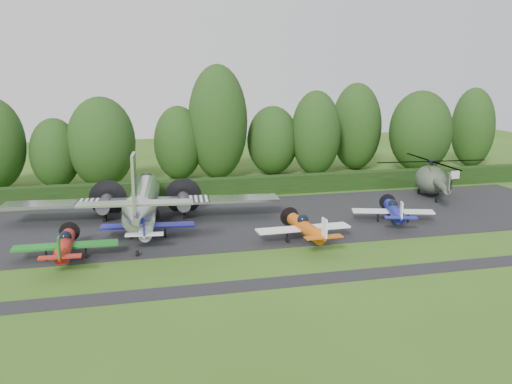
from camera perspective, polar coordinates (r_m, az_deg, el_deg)
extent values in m
plane|color=#2E5417|center=(42.80, 0.18, -6.27)|extent=(160.00, 160.00, 0.00)
cube|color=black|center=(52.15, -2.62, -2.96)|extent=(70.00, 18.00, 0.01)
cube|color=black|center=(37.36, 2.54, -9.03)|extent=(70.00, 2.00, 0.00)
cube|color=black|center=(62.66, -4.70, -0.48)|extent=(90.00, 1.60, 2.00)
cylinder|color=silver|center=(51.83, -11.21, -0.85)|extent=(2.58, 13.47, 2.58)
cone|color=silver|center=(59.22, -11.66, 0.70)|extent=(2.58, 1.68, 2.58)
cone|color=silver|center=(43.84, -10.59, -2.37)|extent=(2.58, 3.37, 2.58)
sphere|color=black|center=(58.05, -11.63, 1.05)|extent=(1.68, 1.68, 1.68)
cube|color=silver|center=(53.00, -11.27, -0.95)|extent=(24.70, 2.69, 0.25)
cube|color=white|center=(52.93, -16.13, -1.05)|extent=(2.92, 2.81, 0.06)
cube|color=white|center=(53.39, -6.46, -0.55)|extent=(2.92, 2.81, 0.06)
cylinder|color=silver|center=(53.66, -15.13, -1.28)|extent=(1.24, 3.59, 1.24)
cylinder|color=silver|center=(54.02, -7.50, -0.88)|extent=(1.24, 3.59, 1.24)
cylinder|color=black|center=(56.13, -15.12, -0.72)|extent=(3.59, 0.03, 3.59)
cylinder|color=black|center=(56.47, -7.82, -0.34)|extent=(3.59, 0.03, 3.59)
cube|color=silver|center=(42.69, -10.56, -1.05)|extent=(8.42, 1.57, 0.16)
cube|color=silver|center=(42.04, -10.61, 0.94)|extent=(0.20, 2.47, 4.27)
cylinder|color=black|center=(53.51, -15.07, -2.68)|extent=(0.28, 1.01, 1.01)
cylinder|color=black|center=(53.87, -7.40, -2.27)|extent=(0.28, 1.01, 1.01)
cylinder|color=black|center=(43.23, -10.33, -6.01)|extent=(0.20, 0.49, 0.49)
cylinder|color=#A3190F|center=(43.26, -18.55, -5.10)|extent=(1.01, 5.81, 1.01)
sphere|color=black|center=(43.74, -18.54, -4.27)|extent=(0.89, 0.89, 0.89)
cube|color=#11721A|center=(43.81, -18.50, -5.10)|extent=(7.39, 1.37, 0.15)
cube|color=#A3190F|center=(39.86, -18.90, -6.16)|extent=(2.75, 0.74, 0.11)
cube|color=#11721A|center=(39.56, -18.98, -5.26)|extent=(0.11, 0.84, 1.37)
cylinder|color=black|center=(46.86, -18.26, -3.80)|extent=(1.58, 0.02, 1.58)
cylinder|color=black|center=(43.97, -20.24, -6.27)|extent=(0.15, 0.46, 0.46)
cylinder|color=black|center=(43.75, -16.64, -6.12)|extent=(0.15, 0.46, 0.46)
cylinder|color=black|center=(46.16, -18.25, -5.31)|extent=(0.13, 0.42, 0.42)
cylinder|color=white|center=(47.04, -10.81, -3.31)|extent=(1.04, 5.95, 1.04)
sphere|color=black|center=(47.54, -10.89, -2.54)|extent=(0.91, 0.91, 0.91)
cube|color=navy|center=(47.60, -10.85, -3.33)|extent=(7.57, 1.41, 0.15)
cube|color=white|center=(43.53, -10.50, -4.16)|extent=(2.81, 0.76, 0.11)
cube|color=navy|center=(43.24, -10.53, -3.30)|extent=(0.11, 0.87, 1.41)
cylinder|color=black|center=(50.75, -11.11, -2.21)|extent=(1.62, 0.02, 1.62)
cylinder|color=black|center=(47.56, -12.49, -4.46)|extent=(0.15, 0.48, 0.48)
cylinder|color=black|center=(47.71, -9.10, -4.27)|extent=(0.15, 0.48, 0.48)
cylinder|color=black|center=(50.01, -10.99, -3.62)|extent=(0.13, 0.43, 0.43)
cylinder|color=#C0530B|center=(45.56, 5.00, -3.61)|extent=(1.06, 6.06, 1.06)
sphere|color=black|center=(46.03, 4.74, -2.80)|extent=(0.93, 0.93, 0.93)
cube|color=white|center=(46.10, 4.77, -3.63)|extent=(7.71, 1.43, 0.15)
cube|color=#C0530B|center=(42.21, 6.65, -4.51)|extent=(2.86, 0.77, 0.11)
cube|color=white|center=(41.91, 6.73, -3.61)|extent=(0.11, 0.88, 1.43)
cylinder|color=black|center=(49.13, 3.48, -2.44)|extent=(1.65, 0.02, 1.65)
cylinder|color=black|center=(45.69, 3.14, -4.85)|extent=(0.15, 0.48, 0.48)
cylinder|color=black|center=(46.61, 6.51, -4.58)|extent=(0.15, 0.48, 0.48)
cylinder|color=black|center=(48.44, 3.85, -3.92)|extent=(0.13, 0.44, 0.44)
cylinder|color=navy|center=(52.71, 13.62, -1.85)|extent=(1.00, 5.72, 1.00)
sphere|color=black|center=(53.14, 13.33, -1.21)|extent=(0.87, 0.87, 0.87)
cube|color=white|center=(53.19, 13.35, -1.89)|extent=(7.28, 1.35, 0.15)
cube|color=navy|center=(49.75, 15.48, -2.45)|extent=(2.70, 0.73, 0.10)
cube|color=white|center=(49.50, 15.59, -1.72)|extent=(0.10, 0.83, 1.35)
cylinder|color=black|center=(55.90, 11.85, -1.00)|extent=(1.56, 0.02, 1.56)
cylinder|color=black|center=(52.60, 12.11, -2.89)|extent=(0.15, 0.46, 0.46)
cylinder|color=black|center=(53.84, 14.69, -2.67)|extent=(0.15, 0.46, 0.46)
cylinder|color=black|center=(55.26, 12.26, -2.20)|extent=(0.12, 0.42, 0.42)
ellipsoid|color=#384333|center=(65.24, 17.07, 1.19)|extent=(3.23, 5.92, 3.10)
cylinder|color=#384333|center=(61.34, 19.34, 0.69)|extent=(0.73, 6.22, 0.73)
cube|color=#384333|center=(58.58, 21.13, 1.00)|extent=(0.12, 0.93, 1.66)
cylinder|color=black|center=(64.98, 17.15, 2.54)|extent=(0.31, 0.31, 0.83)
cylinder|color=black|center=(64.91, 17.17, 2.95)|extent=(0.73, 0.73, 0.26)
cylinder|color=black|center=(64.91, 17.17, 2.95)|extent=(12.43, 12.43, 0.06)
cube|color=#384333|center=(64.35, 17.51, 2.10)|extent=(0.93, 2.07, 0.73)
ellipsoid|color=black|center=(66.61, 16.33, 1.54)|extent=(1.97, 1.97, 1.77)
cylinder|color=black|center=(65.69, 15.84, -0.05)|extent=(0.19, 0.58, 0.58)
cylinder|color=black|center=(66.75, 17.38, 0.05)|extent=(0.19, 0.58, 0.58)
cylinder|color=black|center=(62.80, 18.54, -0.79)|extent=(0.17, 0.50, 0.50)
cylinder|color=#3F3326|center=(72.68, 18.75, 1.10)|extent=(0.12, 0.12, 1.16)
cylinder|color=#3F3326|center=(74.30, 20.63, 1.19)|extent=(0.12, 0.12, 1.16)
cube|color=beige|center=(73.37, 19.73, 1.67)|extent=(3.10, 0.08, 0.97)
cylinder|color=black|center=(81.20, 15.98, 3.21)|extent=(0.70, 0.70, 3.62)
ellipsoid|color=#1E3812|center=(80.76, 16.13, 5.82)|extent=(8.40, 8.40, 11.05)
cylinder|color=black|center=(76.34, 1.66, 2.90)|extent=(0.70, 0.70, 2.98)
ellipsoid|color=#1E3812|center=(75.93, 1.67, 5.19)|extent=(6.77, 6.77, 9.10)
cylinder|color=black|center=(71.15, -19.31, 1.47)|extent=(0.70, 0.70, 2.69)
ellipsoid|color=#1E3812|center=(70.74, -19.47, 3.68)|extent=(5.79, 5.79, 8.23)
cylinder|color=black|center=(73.23, -3.80, 3.19)|extent=(0.70, 0.70, 4.73)
ellipsoid|color=#1E3812|center=(72.66, -3.85, 6.98)|extent=(7.54, 7.54, 14.44)
cylinder|color=black|center=(76.03, 5.94, 3.06)|extent=(0.70, 0.70, 3.64)
ellipsoid|color=#1E3812|center=(75.55, 6.01, 5.87)|extent=(6.51, 6.51, 11.14)
cylinder|color=black|center=(73.28, -7.72, 2.46)|extent=(0.70, 0.70, 3.05)
ellipsoid|color=#1E3812|center=(72.84, -7.78, 4.89)|extent=(6.13, 6.13, 9.33)
cylinder|color=black|center=(88.25, 20.71, 3.59)|extent=(0.70, 0.70, 3.71)
ellipsoid|color=#1E3812|center=(87.84, 20.89, 6.05)|extent=(6.08, 6.08, 11.33)
cylinder|color=black|center=(69.94, -15.05, 1.89)|extent=(0.70, 0.70, 3.49)
ellipsoid|color=#1E3812|center=(69.44, -15.20, 4.81)|extent=(7.89, 7.89, 10.67)
cylinder|color=black|center=(81.49, 9.90, 3.64)|extent=(0.70, 0.70, 3.94)
ellipsoid|color=#1E3812|center=(81.03, 10.00, 6.47)|extent=(6.94, 6.94, 12.04)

